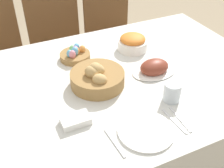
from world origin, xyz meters
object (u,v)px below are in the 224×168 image
at_px(ham_platter, 154,68).
at_px(butter_dish, 76,120).
at_px(egg_basket, 75,54).
at_px(drinking_cup, 172,92).
at_px(dinner_plate, 146,131).
at_px(fork, 114,143).
at_px(chair_far_center, 62,48).
at_px(bread_basket, 97,77).
at_px(spoon, 180,119).
at_px(carrot_bowl, 133,42).
at_px(knife, 174,121).
at_px(chair_far_right, 114,37).

relative_size(ham_platter, butter_dish, 1.96).
height_order(egg_basket, drinking_cup, drinking_cup).
relative_size(dinner_plate, fork, 1.42).
bearing_deg(chair_far_center, egg_basket, -102.28).
relative_size(egg_basket, drinking_cup, 1.85).
bearing_deg(dinner_plate, ham_platter, 53.84).
height_order(bread_basket, spoon, bread_basket).
bearing_deg(bread_basket, carrot_bowl, 36.26).
bearing_deg(dinner_plate, bread_basket, 98.27).
bearing_deg(fork, dinner_plate, -3.12).
bearing_deg(knife, dinner_plate, 176.88).
relative_size(dinner_plate, butter_dish, 1.89).
bearing_deg(butter_dish, fork, -59.19).
relative_size(knife, spoon, 1.00).
xyz_separation_m(chair_far_right, butter_dish, (-0.70, -1.09, 0.27)).
bearing_deg(spoon, ham_platter, 79.08).
distance_m(ham_platter, spoon, 0.37).
height_order(chair_far_center, carrot_bowl, chair_far_center).
xyz_separation_m(ham_platter, fork, (-0.40, -0.36, -0.02)).
bearing_deg(carrot_bowl, dinner_plate, -113.73).
distance_m(dinner_plate, spoon, 0.17).
bearing_deg(chair_far_center, drinking_cup, -84.78).
bearing_deg(butter_dish, ham_platter, 20.43).
bearing_deg(fork, egg_basket, 81.01).
bearing_deg(butter_dish, carrot_bowl, 41.26).
height_order(bread_basket, drinking_cup, bread_basket).
relative_size(egg_basket, butter_dish, 1.38).
bearing_deg(carrot_bowl, knife, -101.97).
height_order(dinner_plate, drinking_cup, drinking_cup).
xyz_separation_m(bread_basket, egg_basket, (-0.02, 0.28, -0.02)).
bearing_deg(fork, drinking_cup, 16.72).
height_order(bread_basket, ham_platter, bread_basket).
distance_m(carrot_bowl, butter_dish, 0.69).
height_order(carrot_bowl, fork, carrot_bowl).
relative_size(chair_far_center, drinking_cup, 10.12).
height_order(egg_basket, dinner_plate, egg_basket).
xyz_separation_m(carrot_bowl, dinner_plate, (-0.27, -0.62, -0.04)).
distance_m(ham_platter, butter_dish, 0.54).
xyz_separation_m(dinner_plate, fork, (-0.14, 0.00, -0.00)).
xyz_separation_m(carrot_bowl, spoon, (-0.10, -0.62, -0.04)).
bearing_deg(egg_basket, ham_platter, -42.52).
height_order(ham_platter, butter_dish, ham_platter).
height_order(chair_far_center, ham_platter, chair_far_center).
bearing_deg(carrot_bowl, bread_basket, -143.74).
distance_m(bread_basket, fork, 0.39).
bearing_deg(egg_basket, fork, -95.86).
relative_size(bread_basket, knife, 1.63).
distance_m(chair_far_center, bread_basket, 0.93).
bearing_deg(egg_basket, spoon, -69.73).
xyz_separation_m(egg_basket, butter_dish, (-0.17, -0.49, -0.01)).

